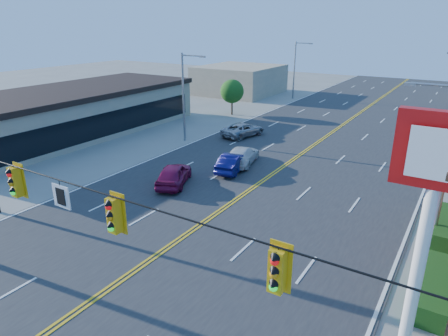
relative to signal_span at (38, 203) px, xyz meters
The scene contains 14 objects.
ground 4.89m from the signal_span, ahead, with size 160.00×160.00×0.00m, color gray.
road 20.58m from the signal_span, 89.66° to the left, with size 20.00×120.00×0.06m, color #2D2D30.
signal_span is the anchor object (origin of this frame).
kfc_pylon 11.87m from the signal_span, 19.78° to the left, with size 2.20×0.36×8.50m.
strip_mall 28.46m from the signal_span, 140.56° to the left, with size 10.40×26.40×4.40m.
streetlight_se 17.76m from the signal_span, 52.06° to the left, with size 2.55×0.25×8.00m.
streetlight_sw 24.46m from the signal_span, 115.88° to the left, with size 2.55×0.25×8.00m.
streetlight_nw 49.17m from the signal_span, 102.54° to the left, with size 2.55×0.25×8.00m.
tree_west 36.42m from the signal_span, 110.75° to the left, with size 2.80×2.80×4.20m.
bld_west_far 52.03m from the signal_span, 112.50° to the left, with size 11.00×12.00×4.20m, color tan.
car_magenta 14.25m from the signal_span, 110.44° to the left, with size 1.73×4.30×1.46m, color maroon.
car_blue 17.93m from the signal_span, 99.01° to the left, with size 1.42×4.07×1.34m, color #0E0D4F.
car_white 19.66m from the signal_span, 98.87° to the left, with size 1.90×4.66×1.35m, color silver.
car_silver 27.27m from the signal_span, 104.72° to the left, with size 2.16×4.69×1.30m, color #9F9FA4.
Camera 1 is at (11.44, -6.88, 10.51)m, focal length 32.00 mm.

